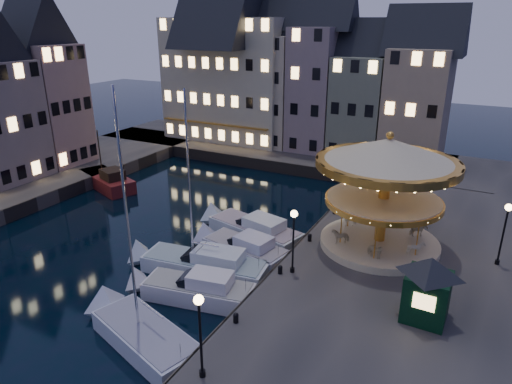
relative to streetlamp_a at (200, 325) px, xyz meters
The scene contains 30 objects.
ground 12.21m from the streetlamp_a, 128.66° to the left, with size 160.00×160.00×0.00m, color black.
quay_east 16.81m from the streetlamp_a, 65.61° to the left, with size 16.00×56.00×1.30m, color #474442.
quay_north 40.14m from the streetlamp_a, 112.33° to the left, with size 44.00×12.00×1.30m, color #474442.
quaywall_e 15.42m from the streetlamp_a, 94.57° to the left, with size 0.15×44.00×1.30m, color #47423A.
quaywall_n 33.86m from the streetlamp_a, 113.06° to the left, with size 48.00×0.15×1.30m, color #47423A.
quaywall_w 27.70m from the streetlamp_a, 156.42° to the left, with size 0.15×44.00×1.30m, color #47423A.
streetlamp_a is the anchor object (origin of this frame).
streetlamp_b 10.00m from the streetlamp_a, 90.00° to the left, with size 0.44×0.44×4.17m.
streetlamp_c 23.50m from the streetlamp_a, 90.00° to the left, with size 0.44×0.44×4.17m.
streetlamp_d 20.41m from the streetlamp_a, 56.39° to the left, with size 0.44×0.44×4.17m.
bollard_a 4.71m from the streetlamp_a, 98.53° to the left, with size 0.30×0.30×0.57m.
bollard_b 9.82m from the streetlamp_a, 93.61° to the left, with size 0.30×0.30×0.57m.
bollard_c 14.71m from the streetlamp_a, 92.37° to the left, with size 0.30×0.30×0.57m.
bollard_d 20.15m from the streetlamp_a, 91.72° to the left, with size 0.30×0.30×0.57m.
townhouse_na 47.41m from the streetlamp_a, 124.40° to the left, with size 5.50×8.00×12.80m.
townhouse_nb 44.62m from the streetlamp_a, 118.58° to the left, with size 6.16×8.00×13.80m.
townhouse_nc 42.13m from the streetlamp_a, 111.29° to the left, with size 6.82×8.00×14.80m.
townhouse_nd 40.47m from the streetlamp_a, 103.62° to the left, with size 5.50×8.00×15.80m.
townhouse_ne 39.38m from the streetlamp_a, 95.86° to the left, with size 6.16×8.00×12.80m.
townhouse_nf 39.29m from the streetlamp_a, 86.99° to the left, with size 6.82×8.00×13.80m.
townhouse_wc 38.99m from the streetlamp_a, 149.00° to the left, with size 8.80×5.50×14.20m.
hotel_corner 44.76m from the streetlamp_a, 118.53° to the left, with size 17.60×9.00×16.80m.
motorboat_a 6.42m from the streetlamp_a, 161.39° to the left, with size 7.88×4.68×13.15m.
motorboat_b 8.73m from the streetlamp_a, 128.42° to the left, with size 7.84×3.52×2.15m.
motorboat_c 11.53m from the streetlamp_a, 124.95° to the left, with size 9.60×3.69×12.69m.
motorboat_d 13.70m from the streetlamp_a, 111.91° to the left, with size 7.44×3.64×2.15m.
motorboat_e 16.94m from the streetlamp_a, 110.68° to the left, with size 8.84×4.39×2.15m.
red_fishing_boat 30.62m from the streetlamp_a, 142.15° to the left, with size 7.97×5.10×5.96m.
carousel 16.68m from the streetlamp_a, 76.10° to the left, with size 9.26×9.26×8.11m.
ticket_kiosk 11.97m from the streetlamp_a, 48.14° to the left, with size 3.47×3.47×4.06m.
Camera 1 is at (16.67, -22.04, 16.02)m, focal length 32.00 mm.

